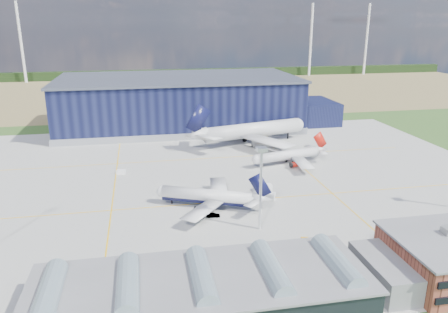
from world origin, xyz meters
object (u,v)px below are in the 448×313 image
Objects in this scene: gse_van_a at (264,188)px; gse_cart_b at (121,172)px; airliner_navy at (207,189)px; car_b at (213,215)px; gse_tug_a at (112,274)px; airliner_widebody at (253,123)px; light_mast_center at (261,175)px; gse_van_b at (267,196)px; hangar at (184,104)px; airliner_red at (287,150)px; gse_tug_b at (305,241)px.

gse_cart_b is (-46.67, 26.42, -0.44)m from gse_van_a.
airliner_navy reaches higher than car_b.
gse_tug_a reaches higher than car_b.
car_b is at bearing -127.07° from airliner_widebody.
gse_van_a is (8.59, 26.14, -14.26)m from light_mast_center.
gse_van_a is 1.13× the size of gse_van_b.
gse_cart_b is at bearing -113.15° from hangar.
airliner_red is 64.18m from gse_tug_b.
gse_tug_a is at bearing -163.48° from gse_tug_b.
airliner_red is 31.16m from gse_van_a.
airliner_widebody is (26.84, -41.70, -1.74)m from hangar.
airliner_red is (32.58, -72.80, -6.00)m from hangar.
airliner_navy is at bearing 124.46° from light_mast_center.
gse_tug_b is at bearing 62.76° from airliner_red.
gse_van_b is 56.59m from gse_cart_b.
gse_tug_b is 0.70× the size of car_b.
gse_van_a is 53.63m from gse_cart_b.
airliner_widebody is 15.48× the size of car_b.
airliner_red is 7.28× the size of gse_van_b.
hangar reaches higher than airliner_widebody.
light_mast_center is at bearing 142.11° from gse_tug_b.
gse_cart_b reaches higher than car_b.
airliner_navy is 6.73× the size of gse_van_a.
airliner_navy is at bearing -92.35° from hangar.
car_b is at bearing 128.73° from gse_van_a.
airliner_red is 10.29× the size of gse_cart_b.
airliner_widebody is at bearing 92.77° from gse_tug_b.
airliner_red is at bearing -93.89° from airliner_widebody.
airliner_widebody is at bearing 76.70° from light_mast_center.
airliner_red is 31.92m from airliner_widebody.
gse_van_b is (7.97, 19.67, -14.35)m from light_mast_center.
gse_van_b is (19.59, 2.73, -4.79)m from airliner_navy.
airliner_navy is (-4.43, -107.87, -5.74)m from hangar.
hangar is 136.15m from gse_tug_b.
airliner_navy is at bearing 30.85° from airliner_red.
airliner_navy is at bearing 10.32° from car_b.
gse_tug_b is (16.41, -134.71, -11.02)m from hangar.
airliner_navy is 0.60× the size of airliner_widebody.
gse_van_b reaches higher than car_b.
gse_van_b is at bearing 101.59° from gse_tug_b.
car_b is at bearing 147.03° from gse_van_b.
gse_cart_b is (-47.31, 62.46, 0.13)m from gse_tug_b.
hangar is 100.47m from gse_van_a.
airliner_widebody is 80.14m from car_b.
airliner_red reaches higher than gse_van_b.
hangar is 125.07m from light_mast_center.
airliner_red is at bearing 63.98° from light_mast_center.
hangar reaches higher than gse_cart_b.
airliner_red reaches higher than car_b.
hangar is 30.66× the size of gse_van_b.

